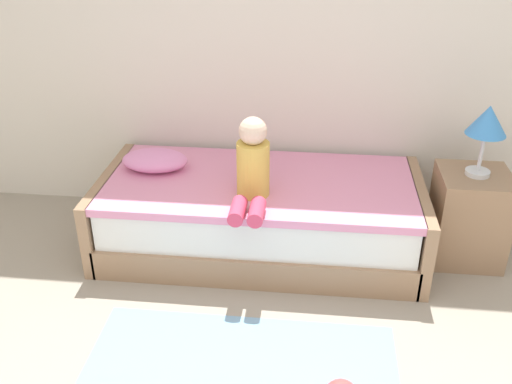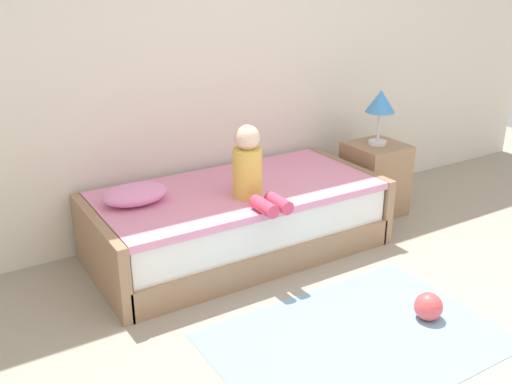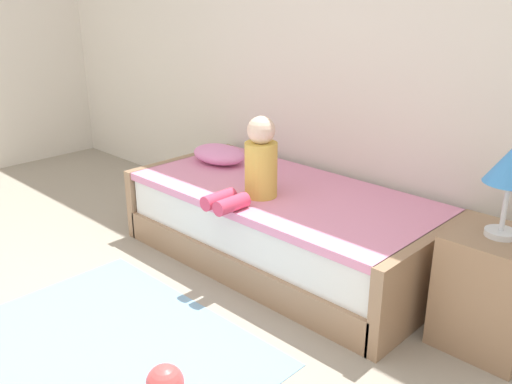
{
  "view_description": "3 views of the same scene",
  "coord_description": "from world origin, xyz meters",
  "px_view_note": "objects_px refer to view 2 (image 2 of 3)",
  "views": [
    {
      "loc": [
        0.13,
        -1.29,
        2.17
      ],
      "look_at": [
        -0.2,
        1.75,
        0.55
      ],
      "focal_mm": 40.22,
      "sensor_mm": 36.0,
      "label": 1
    },
    {
      "loc": [
        -2.08,
        -1.29,
        1.96
      ],
      "look_at": [
        -0.2,
        1.75,
        0.55
      ],
      "focal_mm": 40.11,
      "sensor_mm": 36.0,
      "label": 2
    },
    {
      "loc": [
        1.98,
        -0.5,
        1.72
      ],
      "look_at": [
        -0.2,
        1.75,
        0.55
      ],
      "focal_mm": 38.9,
      "sensor_mm": 36.0,
      "label": 3
    }
  ],
  "objects_px": {
    "child_figure": "(251,170)",
    "pillow": "(135,194)",
    "bed": "(238,220)",
    "table_lamp": "(381,104)",
    "nightstand": "(374,178)",
    "toy_ball": "(428,306)"
  },
  "relations": [
    {
      "from": "table_lamp",
      "to": "toy_ball",
      "type": "height_order",
      "value": "table_lamp"
    },
    {
      "from": "nightstand",
      "to": "child_figure",
      "type": "xyz_separation_m",
      "value": [
        -1.38,
        -0.26,
        0.4
      ]
    },
    {
      "from": "child_figure",
      "to": "pillow",
      "type": "xyz_separation_m",
      "value": [
        -0.69,
        0.33,
        -0.14
      ]
    },
    {
      "from": "table_lamp",
      "to": "child_figure",
      "type": "relative_size",
      "value": 0.88
    },
    {
      "from": "child_figure",
      "to": "pillow",
      "type": "distance_m",
      "value": 0.78
    },
    {
      "from": "toy_ball",
      "to": "pillow",
      "type": "bearing_deg",
      "value": 130.31
    },
    {
      "from": "bed",
      "to": "table_lamp",
      "type": "height_order",
      "value": "table_lamp"
    },
    {
      "from": "nightstand",
      "to": "table_lamp",
      "type": "relative_size",
      "value": 1.33
    },
    {
      "from": "child_figure",
      "to": "pillow",
      "type": "bearing_deg",
      "value": 154.67
    },
    {
      "from": "table_lamp",
      "to": "bed",
      "type": "bearing_deg",
      "value": -178.5
    },
    {
      "from": "pillow",
      "to": "toy_ball",
      "type": "xyz_separation_m",
      "value": [
        1.24,
        -1.46,
        -0.48
      ]
    },
    {
      "from": "table_lamp",
      "to": "child_figure",
      "type": "height_order",
      "value": "table_lamp"
    },
    {
      "from": "table_lamp",
      "to": "pillow",
      "type": "relative_size",
      "value": 1.02
    },
    {
      "from": "table_lamp",
      "to": "toy_ball",
      "type": "relative_size",
      "value": 2.64
    },
    {
      "from": "bed",
      "to": "child_figure",
      "type": "relative_size",
      "value": 4.14
    },
    {
      "from": "bed",
      "to": "pillow",
      "type": "height_order",
      "value": "pillow"
    },
    {
      "from": "bed",
      "to": "child_figure",
      "type": "distance_m",
      "value": 0.51
    },
    {
      "from": "bed",
      "to": "child_figure",
      "type": "height_order",
      "value": "child_figure"
    },
    {
      "from": "bed",
      "to": "toy_ball",
      "type": "bearing_deg",
      "value": -69.11
    },
    {
      "from": "bed",
      "to": "pillow",
      "type": "xyz_separation_m",
      "value": [
        -0.72,
        0.1,
        0.32
      ]
    },
    {
      "from": "nightstand",
      "to": "pillow",
      "type": "bearing_deg",
      "value": 178.21
    },
    {
      "from": "nightstand",
      "to": "pillow",
      "type": "xyz_separation_m",
      "value": [
        -2.07,
        0.06,
        0.26
      ]
    }
  ]
}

